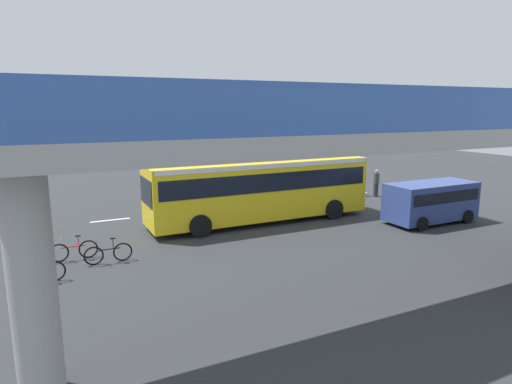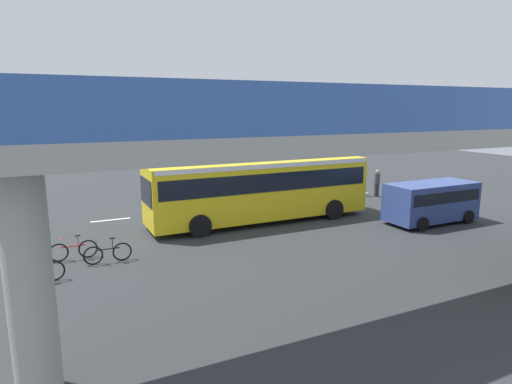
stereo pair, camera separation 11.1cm
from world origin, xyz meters
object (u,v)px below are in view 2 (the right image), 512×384
bicycle_blue (37,273)px  traffic_sign (346,167)px  parked_van (431,200)px  bicycle_red (73,250)px  bicycle_black (108,253)px  pedestrian (377,183)px  city_bus (260,185)px

bicycle_blue → traffic_sign: (-18.44, -7.64, 1.52)m
traffic_sign → bicycle_blue: bearing=22.5°
parked_van → bicycle_blue: parked_van is taller
parked_van → traffic_sign: traffic_sign is taller
bicycle_red → bicycle_black: same height
bicycle_blue → pedestrian: bearing=-162.4°
bicycle_black → traffic_sign: (-16.04, -6.60, 1.52)m
bicycle_red → bicycle_blue: same height
parked_van → traffic_sign: bearing=-93.4°
traffic_sign → city_bus: bearing=24.2°
bicycle_blue → pedestrian: pedestrian is taller
city_bus → traffic_sign: size_ratio=4.12×
city_bus → bicycle_red: city_bus is taller
bicycle_blue → pedestrian: 20.99m
bicycle_red → traffic_sign: size_ratio=0.63×
city_bus → parked_van: city_bus is taller
bicycle_red → traffic_sign: traffic_sign is taller
bicycle_red → bicycle_black: bearing=141.3°
bicycle_black → traffic_sign: traffic_sign is taller
parked_van → traffic_sign: (-0.45, -7.64, 0.71)m
bicycle_black → bicycle_red: bearing=-38.7°
parked_van → bicycle_blue: size_ratio=2.71×
city_bus → traffic_sign: 8.95m
city_bus → pedestrian: bearing=-166.4°
bicycle_red → bicycle_blue: size_ratio=1.00×
bicycle_black → pedestrian: bearing=-163.3°
city_bus → pedestrian: (-9.73, -2.36, -1.00)m
city_bus → bicycle_red: size_ratio=6.52×
bicycle_blue → parked_van: bearing=180.0°
pedestrian → traffic_sign: (1.56, -1.31, 1.00)m
city_bus → bicycle_black: (7.88, 2.93, -1.51)m
city_bus → bicycle_red: bearing=12.6°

